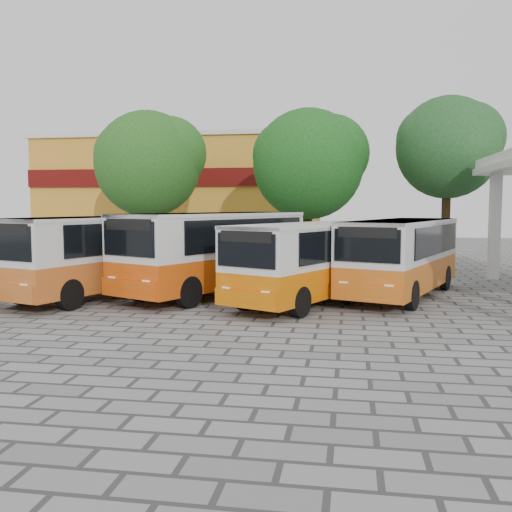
% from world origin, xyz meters
% --- Properties ---
extents(ground, '(90.00, 90.00, 0.00)m').
position_xyz_m(ground, '(0.00, 0.00, 0.00)').
color(ground, slate).
rests_on(ground, ground).
extents(shophouse_block, '(20.40, 10.40, 8.30)m').
position_xyz_m(shophouse_block, '(-11.00, 25.99, 4.16)').
color(shophouse_block, orange).
rests_on(shophouse_block, ground).
extents(bus_far_left, '(4.86, 8.57, 2.90)m').
position_xyz_m(bus_far_left, '(-7.45, 2.95, 1.68)').
color(bus_far_left, '#BB591C').
rests_on(bus_far_left, ground).
extents(bus_centre_left, '(5.99, 9.04, 3.03)m').
position_xyz_m(bus_centre_left, '(-3.46, 4.06, 1.75)').
color(bus_centre_left, '#D04707').
rests_on(bus_centre_left, ground).
extents(bus_centre_right, '(5.31, 8.07, 2.70)m').
position_xyz_m(bus_centre_right, '(0.18, 2.78, 1.57)').
color(bus_centre_right, '#CE5E00').
rests_on(bus_centre_right, ground).
extents(bus_far_right, '(4.89, 8.26, 2.78)m').
position_xyz_m(bus_far_right, '(3.32, 4.62, 1.61)').
color(bus_far_right, '#C85B10').
rests_on(bus_far_right, ground).
extents(tree_left, '(6.28, 5.98, 8.64)m').
position_xyz_m(tree_left, '(-9.85, 14.75, 5.85)').
color(tree_left, '#412610').
rests_on(tree_left, ground).
extents(tree_middle, '(6.20, 5.91, 8.46)m').
position_xyz_m(tree_middle, '(-0.74, 14.35, 5.70)').
color(tree_middle, '#35230F').
rests_on(tree_middle, ground).
extents(tree_right, '(5.55, 5.29, 8.95)m').
position_xyz_m(tree_right, '(6.46, 14.71, 6.47)').
color(tree_right, '#3C2A16').
rests_on(tree_right, ground).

